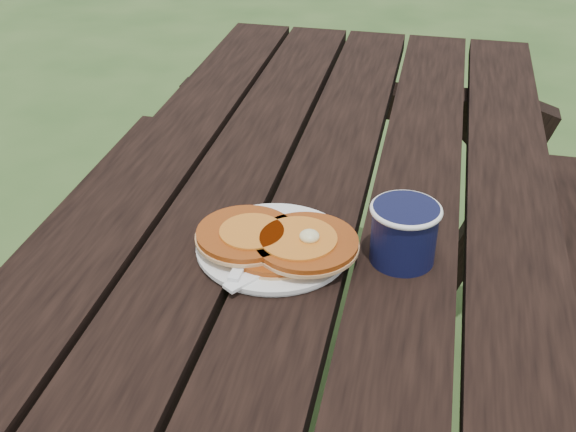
% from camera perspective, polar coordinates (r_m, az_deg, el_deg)
% --- Properties ---
extents(picnic_table, '(1.36, 1.80, 0.75)m').
position_cam_1_polar(picnic_table, '(1.36, 1.64, -13.62)').
color(picnic_table, black).
rests_on(picnic_table, ground).
extents(plate, '(0.28, 0.28, 0.01)m').
position_cam_1_polar(plate, '(1.03, -1.11, -2.48)').
color(plate, white).
rests_on(plate, picnic_table).
extents(pancake_stack, '(0.23, 0.15, 0.04)m').
position_cam_1_polar(pancake_stack, '(1.01, -0.82, -1.99)').
color(pancake_stack, '#A04312').
rests_on(pancake_stack, plate).
extents(knife, '(0.12, 0.16, 0.00)m').
position_cam_1_polar(knife, '(0.99, -0.74, -3.65)').
color(knife, white).
rests_on(knife, plate).
extents(fork, '(0.04, 0.16, 0.01)m').
position_cam_1_polar(fork, '(0.99, -3.39, -3.20)').
color(fork, white).
rests_on(fork, plate).
extents(coffee_cup, '(0.10, 0.10, 0.09)m').
position_cam_1_polar(coffee_cup, '(1.00, 9.17, -1.08)').
color(coffee_cup, black).
rests_on(coffee_cup, picnic_table).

